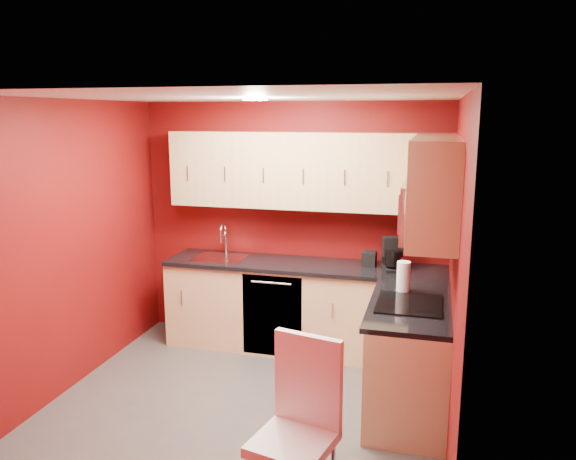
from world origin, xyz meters
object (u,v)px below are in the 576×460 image
at_px(paper_towel, 403,277).
at_px(dining_chair, 293,433).
at_px(coffee_maker, 394,254).
at_px(sink, 220,254).
at_px(microwave, 429,211).
at_px(napkin_holder, 369,259).

bearing_deg(paper_towel, dining_chair, -106.71).
height_order(coffee_maker, paper_towel, coffee_maker).
relative_size(sink, dining_chair, 0.48).
distance_m(sink, coffee_maker, 1.79).
relative_size(microwave, dining_chair, 0.70).
bearing_deg(napkin_holder, coffee_maker, -23.51).
distance_m(microwave, dining_chair, 1.92).
xyz_separation_m(sink, dining_chair, (1.40, -2.40, -0.40)).
bearing_deg(paper_towel, napkin_holder, 115.95).
xyz_separation_m(sink, napkin_holder, (1.54, 0.07, 0.04)).
bearing_deg(coffee_maker, dining_chair, -117.13).
relative_size(coffee_maker, paper_towel, 1.19).
distance_m(sink, napkin_holder, 1.54).
bearing_deg(coffee_maker, napkin_holder, 138.53).
height_order(napkin_holder, dining_chair, dining_chair).
xyz_separation_m(microwave, napkin_holder, (-0.55, 1.07, -0.68)).
bearing_deg(coffee_maker, paper_towel, -96.84).
height_order(microwave, dining_chair, microwave).
bearing_deg(dining_chair, paper_towel, 86.48).
relative_size(microwave, napkin_holder, 5.28).
xyz_separation_m(coffee_maker, napkin_holder, (-0.24, 0.11, -0.08)).
xyz_separation_m(napkin_holder, dining_chair, (-0.14, -2.47, -0.44)).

